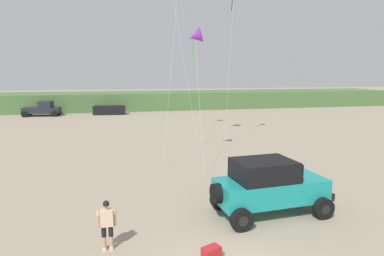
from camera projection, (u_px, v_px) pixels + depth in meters
The scene contains 7 objects.
dune_ridge at pixel (123, 101), 52.83m from camera, with size 90.00×9.24×2.60m, color #4C703D.
jeep at pixel (269, 185), 13.37m from camera, with size 4.94×2.71×2.26m.
person_watching at pixel (107, 222), 10.67m from camera, with size 0.62×0.30×1.67m.
cooler_box at pixel (211, 253), 10.26m from camera, with size 0.56×0.36×0.38m, color #B21E23.
distant_pickup at pixel (43, 109), 44.17m from camera, with size 4.74×2.71×1.98m.
distant_sedan at pixel (109, 110), 45.93m from camera, with size 4.20×1.70×1.20m, color black.
kite_orange_streamer at pixel (195, 37), 20.80m from camera, with size 1.18×4.99×8.47m.
Camera 1 is at (-2.89, -8.01, 5.64)m, focal length 31.34 mm.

